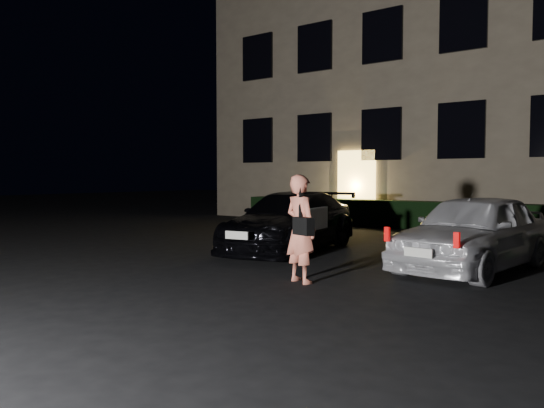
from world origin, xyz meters
The scene contains 6 objects.
ground centered at (0.00, 0.00, 0.00)m, with size 80.00×80.00×0.00m, color black.
building centered at (0.00, 14.99, 6.00)m, with size 20.00×8.11×12.00m.
hedge centered at (0.00, 10.50, 0.42)m, with size 15.00×0.70×0.85m, color black.
sedan centered at (-1.54, 4.22, 0.64)m, with size 2.50×4.63×1.27m.
hatch centered at (2.37, 4.10, 0.67)m, with size 2.03×4.08×1.34m.
man centered at (0.59, 1.43, 0.83)m, with size 0.69×0.57×1.65m.
Camera 1 is at (5.05, -5.24, 1.62)m, focal length 35.00 mm.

